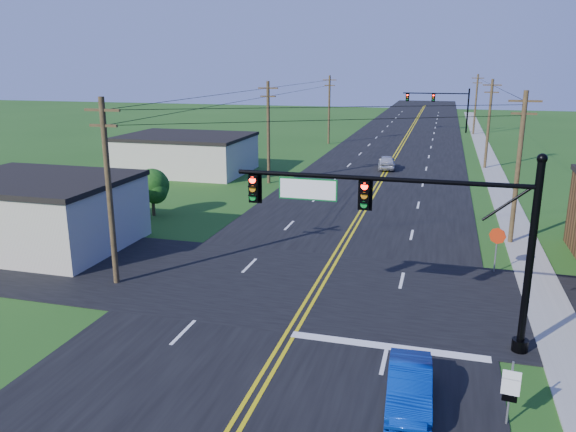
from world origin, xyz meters
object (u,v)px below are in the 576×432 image
(route_sign, at_px, (510,389))
(blue_car, at_px, (409,387))
(signal_mast_main, at_px, (405,221))
(signal_mast_far, at_px, (439,103))
(stop_sign, at_px, (497,240))

(route_sign, bearing_deg, blue_car, -178.05)
(signal_mast_main, xyz_separation_m, blue_car, (0.69, -4.60, -4.11))
(route_sign, bearing_deg, signal_mast_main, 133.06)
(signal_mast_far, bearing_deg, stop_sign, -86.34)
(blue_car, height_order, stop_sign, stop_sign)
(signal_mast_main, relative_size, route_sign, 5.40)
(signal_mast_far, bearing_deg, route_sign, -87.41)
(signal_mast_far, bearing_deg, blue_car, -89.56)
(route_sign, height_order, stop_sign, stop_sign)
(route_sign, bearing_deg, signal_mast_far, 99.18)
(signal_mast_main, distance_m, stop_sign, 9.94)
(stop_sign, bearing_deg, route_sign, -70.67)
(signal_mast_main, relative_size, stop_sign, 4.69)
(signal_mast_far, distance_m, route_sign, 76.99)
(route_sign, distance_m, stop_sign, 13.37)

